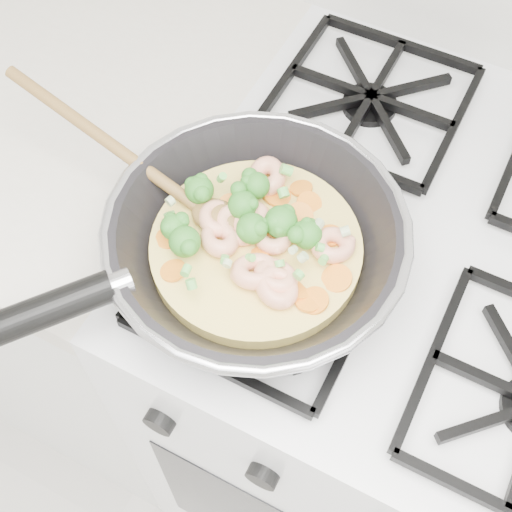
% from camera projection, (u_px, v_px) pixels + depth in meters
% --- Properties ---
extents(stove, '(0.60, 0.60, 0.92)m').
position_uv_depth(stove, '(381.00, 382.00, 1.16)').
color(stove, white).
rests_on(stove, ground).
extents(counter_left, '(1.00, 0.60, 0.90)m').
position_uv_depth(counter_left, '(2.00, 207.00, 1.36)').
color(counter_left, white).
rests_on(counter_left, ground).
extents(skillet, '(0.49, 0.44, 0.10)m').
position_uv_depth(skillet, '(250.00, 242.00, 0.71)').
color(skillet, black).
rests_on(skillet, stove).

